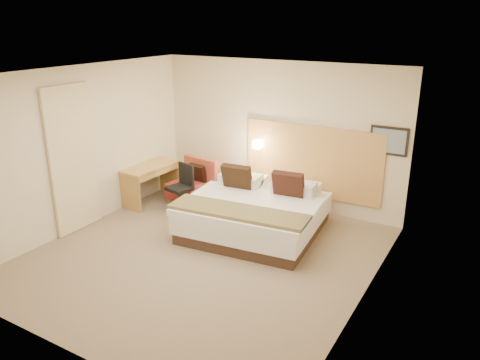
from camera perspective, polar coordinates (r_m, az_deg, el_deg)
The scene contains 20 objects.
floor at distance 7.19m, azimuth -4.49°, elevation -9.23°, with size 4.80×5.00×0.02m, color #827058.
ceiling at distance 6.36m, azimuth -5.14°, elevation 12.84°, with size 4.80×5.00×0.02m, color white.
wall_back at distance 8.74m, azimuth 4.67°, elevation 5.54°, with size 4.80×0.02×2.70m, color beige.
wall_front at distance 4.96m, azimuth -21.68°, elevation -6.76°, with size 4.80×0.02×2.70m, color beige.
wall_left at distance 8.23m, azimuth -18.75°, elevation 3.70°, with size 0.02×5.00×2.70m, color beige.
wall_right at distance 5.70m, azimuth 15.55°, elevation -2.72°, with size 0.02×5.00×2.70m, color beige.
headboard_panel at distance 8.55m, azimuth 8.71°, elevation 2.28°, with size 2.60×0.04×1.30m, color #BB8848.
art_frame at distance 8.04m, azimuth 17.70°, elevation 4.58°, with size 0.62×0.03×0.47m, color black.
art_canvas at distance 8.03m, azimuth 17.67°, elevation 4.55°, with size 0.54×0.01×0.39m, color slate.
lamp_arm at distance 8.87m, azimuth 2.34°, elevation 4.45°, with size 0.02×0.02×0.12m, color silver.
lamp_shade at distance 8.82m, azimuth 2.15°, elevation 4.37°, with size 0.15×0.15×0.15m, color #FDEBC5.
curtain at distance 8.07m, azimuth -19.72°, elevation 2.33°, with size 0.06×0.90×2.42m, color beige.
bottle_a at distance 8.70m, azimuth -1.96°, elevation 0.97°, with size 0.06×0.06×0.21m, color #8DB9DA.
bottle_b at distance 8.75m, azimuth -1.58°, elevation 1.06°, with size 0.06×0.06×0.21m, color #96C1E8.
menu_folder at distance 8.58m, azimuth -1.02°, elevation 0.78°, with size 0.14×0.05×0.23m, color #321E14.
bed at distance 7.80m, azimuth 1.90°, elevation -3.96°, with size 2.32×2.27×1.04m.
lounge_chair at distance 9.08m, azimuth -5.64°, elevation -0.67°, with size 0.87×0.78×0.84m.
side_table at distance 8.78m, azimuth -1.66°, elevation -1.35°, with size 0.67×0.67×0.58m.
desk at distance 9.13m, azimuth -10.81°, elevation 0.82°, with size 0.58×1.19×0.73m.
desk_chair at distance 8.70m, azimuth -7.14°, elevation -1.46°, with size 0.58×0.58×0.87m.
Camera 1 is at (3.65, -5.16, 3.41)m, focal length 35.00 mm.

